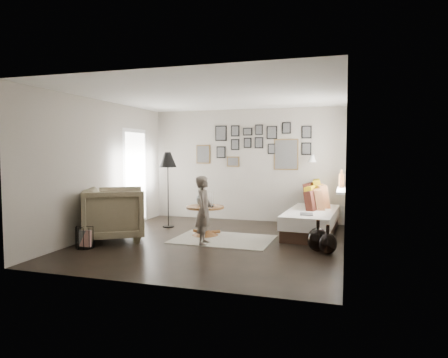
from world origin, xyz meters
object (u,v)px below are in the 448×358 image
(armchair, at_px, (115,214))
(daybed, at_px, (312,217))
(floor_lamp, at_px, (168,163))
(pedestal_table, at_px, (205,222))
(demijohn_large, at_px, (318,239))
(vase, at_px, (201,197))
(child, at_px, (204,210))
(demijohn_small, at_px, (327,243))
(magazine_basket, at_px, (85,237))

(armchair, bearing_deg, daybed, -95.29)
(floor_lamp, bearing_deg, pedestal_table, -29.72)
(demijohn_large, bearing_deg, daybed, 98.13)
(vase, xyz_separation_m, demijohn_large, (2.24, -0.63, -0.54))
(vase, relative_size, daybed, 0.24)
(pedestal_table, distance_m, demijohn_large, 2.24)
(pedestal_table, bearing_deg, armchair, -150.42)
(demijohn_large, height_order, child, child)
(armchair, xyz_separation_m, floor_lamp, (0.40, 1.43, 0.90))
(demijohn_large, distance_m, demijohn_small, 0.20)
(vase, distance_m, daybed, 2.23)
(armchair, xyz_separation_m, demijohn_large, (3.62, 0.22, -0.29))
(daybed, height_order, magazine_basket, daybed)
(armchair, bearing_deg, demijohn_large, -118.19)
(floor_lamp, height_order, child, floor_lamp)
(demijohn_large, bearing_deg, vase, 164.24)
(vase, bearing_deg, floor_lamp, 149.15)
(pedestal_table, bearing_deg, demijohn_large, -15.83)
(daybed, bearing_deg, magazine_basket, -142.69)
(floor_lamp, relative_size, child, 1.34)
(vase, xyz_separation_m, armchair, (-1.38, -0.85, -0.25))
(vase, distance_m, demijohn_small, 2.57)
(vase, height_order, demijohn_small, vase)
(armchair, distance_m, child, 1.69)
(daybed, bearing_deg, child, -134.61)
(vase, height_order, daybed, vase)
(floor_lamp, xyz_separation_m, demijohn_small, (3.37, -1.33, -1.21))
(pedestal_table, relative_size, magazine_basket, 2.00)
(daybed, distance_m, demijohn_small, 1.64)
(demijohn_small, relative_size, child, 0.39)
(armchair, height_order, demijohn_large, armchair)
(magazine_basket, xyz_separation_m, child, (1.83, 0.83, 0.42))
(armchair, distance_m, demijohn_large, 3.63)
(child, bearing_deg, daybed, -58.38)
(pedestal_table, bearing_deg, demijohn_small, -17.53)
(demijohn_large, xyz_separation_m, child, (-1.93, -0.07, 0.40))
(demijohn_large, relative_size, demijohn_small, 1.10)
(daybed, xyz_separation_m, magazine_basket, (-3.55, -2.36, -0.15))
(pedestal_table, distance_m, daybed, 2.13)
(daybed, bearing_deg, armchair, -150.00)
(floor_lamp, distance_m, child, 1.97)
(demijohn_small, bearing_deg, child, 178.59)
(pedestal_table, bearing_deg, daybed, 23.75)
(floor_lamp, height_order, magazine_basket, floor_lamp)
(daybed, xyz_separation_m, armchair, (-3.41, -1.68, 0.16))
(floor_lamp, xyz_separation_m, child, (1.28, -1.28, -0.79))
(daybed, xyz_separation_m, child, (-1.72, -1.54, 0.27))
(daybed, height_order, child, child)
(armchair, xyz_separation_m, magazine_basket, (-0.15, -0.68, -0.30))
(magazine_basket, xyz_separation_m, demijohn_small, (3.92, 0.77, -0.00))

